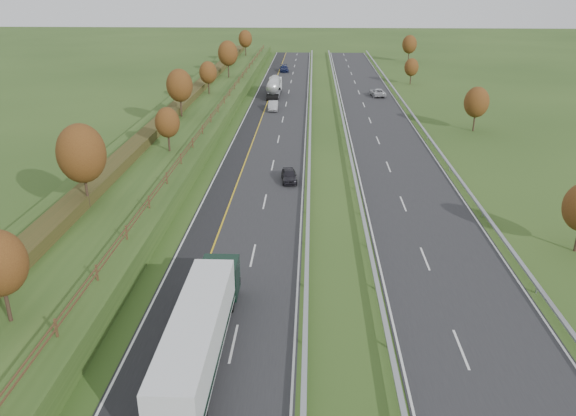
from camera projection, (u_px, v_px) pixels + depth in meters
The scene contains 19 objects.
ground at pixel (327, 148), 75.30m from camera, with size 400.00×400.00×0.00m, color #2B4619.
near_carriageway at pixel (270, 137), 80.23m from camera, with size 10.50×200.00×0.04m, color #242427.
far_carriageway at pixel (386, 139), 79.58m from camera, with size 10.50×200.00×0.04m, color #242427.
hard_shoulder at pixel (244, 137), 80.37m from camera, with size 3.00×200.00×0.04m, color black.
lane_markings at pixel (315, 138), 79.85m from camera, with size 26.75×200.00×0.01m.
embankment_left at pixel (180, 130), 80.37m from camera, with size 12.00×200.00×2.00m, color #2B4619.
hedge_left at pixel (165, 119), 79.86m from camera, with size 2.20×180.00×1.10m, color #343716.
fence_left at pixel (210, 119), 79.15m from camera, with size 0.12×189.06×1.20m.
median_barrier_near at pixel (310, 134), 79.78m from camera, with size 0.32×200.00×0.71m.
median_barrier_far at pixel (346, 134), 79.58m from camera, with size 0.32×200.00×0.71m.
outer_barrier_far at pixel (428, 135), 79.12m from camera, with size 0.32×200.00×0.71m.
trees_left at pixel (174, 97), 75.20m from camera, with size 6.64×164.30×7.66m.
trees_far at pixel (441, 76), 104.47m from camera, with size 8.45×118.60×7.12m.
box_lorry at pixel (200, 330), 32.21m from camera, with size 2.58×16.28×4.06m.
road_tanker at pixel (274, 86), 108.26m from camera, with size 2.40×11.22×3.46m.
car_dark_near at pixel (289, 175), 62.48m from camera, with size 1.65×4.10×1.40m, color black.
car_silver_mid at pixel (273, 106), 96.60m from camera, with size 1.63×4.67×1.54m, color #99999D.
car_small_far at pixel (284, 68), 136.75m from camera, with size 2.06×5.08×1.47m, color #161D45.
car_oncoming at pixel (377, 92), 108.08m from camera, with size 2.40×5.19×1.44m, color #BDBCC2.
Camera 1 is at (5.87, -17.90, 21.04)m, focal length 35.00 mm.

